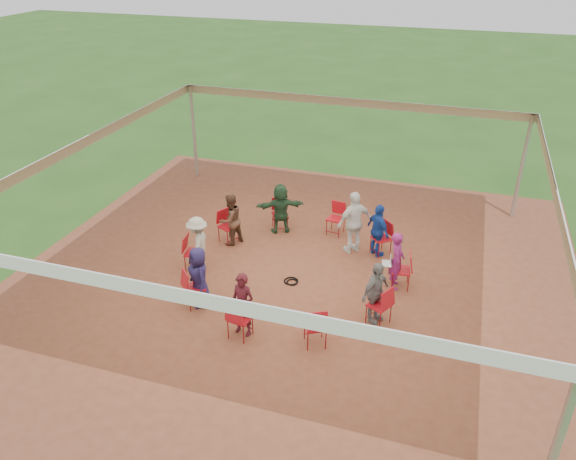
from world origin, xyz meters
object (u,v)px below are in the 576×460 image
(chair_1, at_px, (381,238))
(laptop, at_px, (389,262))
(person_seated_0, at_px, (397,260))
(person_seated_7, at_px, (375,293))
(chair_5, at_px, (194,253))
(chair_6, at_px, (195,288))
(chair_8, at_px, (315,326))
(person_seated_4, at_px, (198,244))
(person_seated_6, at_px, (243,305))
(chair_2, at_px, (336,219))
(person_seated_2, at_px, (281,208))
(chair_7, at_px, (240,318))
(chair_3, at_px, (280,215))
(chair_4, at_px, (228,227))
(chair_9, at_px, (379,305))
(person_seated_3, at_px, (231,220))
(person_seated_5, at_px, (199,277))
(chair_0, at_px, (401,270))
(person_seated_1, at_px, (378,231))
(cable_coil, at_px, (291,281))
(standing_person, at_px, (354,222))

(chair_1, xyz_separation_m, laptop, (0.40, -1.40, 0.20))
(person_seated_0, bearing_deg, person_seated_7, 162.00)
(chair_5, xyz_separation_m, laptop, (4.56, 0.70, 0.20))
(chair_6, height_order, chair_8, same)
(person_seated_4, height_order, person_seated_6, same)
(chair_1, distance_m, chair_2, 1.52)
(person_seated_2, bearing_deg, chair_6, 52.96)
(chair_2, bearing_deg, person_seated_2, 22.41)
(chair_6, xyz_separation_m, person_seated_2, (0.69, 3.81, 0.25))
(chair_7, bearing_deg, chair_3, 108.00)
(chair_3, distance_m, person_seated_2, 0.28)
(chair_4, height_order, person_seated_2, person_seated_2)
(chair_9, distance_m, person_seated_3, 4.79)
(chair_9, xyz_separation_m, person_seated_7, (-0.11, 0.05, 0.25))
(person_seated_0, relative_size, person_seated_5, 1.00)
(person_seated_5, bearing_deg, person_seated_7, 54.00)
(chair_0, bearing_deg, person_seated_5, 107.53)
(chair_7, relative_size, person_seated_0, 0.65)
(chair_8, distance_m, person_seated_5, 2.82)
(chair_2, relative_size, chair_9, 1.00)
(chair_2, xyz_separation_m, chair_8, (0.71, -4.61, 0.00))
(chair_1, distance_m, person_seated_4, 4.56)
(chair_7, xyz_separation_m, chair_8, (1.50, 0.23, 0.00))
(chair_0, distance_m, chair_9, 1.52)
(chair_1, relative_size, laptop, 2.70)
(chair_3, xyz_separation_m, chair_8, (2.21, -4.38, 0.00))
(chair_2, xyz_separation_m, person_seated_4, (-2.70, -2.77, 0.25))
(chair_8, distance_m, person_seated_7, 1.50)
(person_seated_3, xyz_separation_m, person_seated_6, (1.70, -3.37, 0.00))
(person_seated_2, bearing_deg, chair_0, 127.04)
(chair_2, relative_size, person_seated_1, 0.65)
(person_seated_1, height_order, cable_coil, person_seated_1)
(person_seated_4, bearing_deg, chair_8, 52.96)
(person_seated_4, bearing_deg, laptop, 90.00)
(chair_0, height_order, chair_1, same)
(chair_0, bearing_deg, standing_person, 38.44)
(chair_3, height_order, person_seated_4, person_seated_4)
(chair_8, height_order, person_seated_7, person_seated_7)
(chair_2, xyz_separation_m, person_seated_3, (-2.47, -1.35, 0.25))
(chair_1, height_order, chair_6, same)
(chair_6, relative_size, person_seated_3, 0.65)
(chair_5, height_order, person_seated_2, person_seated_2)
(chair_2, xyz_separation_m, chair_6, (-2.14, -4.15, 0.00))
(laptop, bearing_deg, chair_8, 148.86)
(chair_7, bearing_deg, chair_1, 72.00)
(chair_0, height_order, chair_7, same)
(chair_4, relative_size, standing_person, 0.54)
(chair_1, bearing_deg, person_seated_0, 157.59)
(person_seated_0, xyz_separation_m, person_seated_1, (-0.65, 1.29, 0.00))
(chair_7, bearing_deg, laptop, 56.57)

